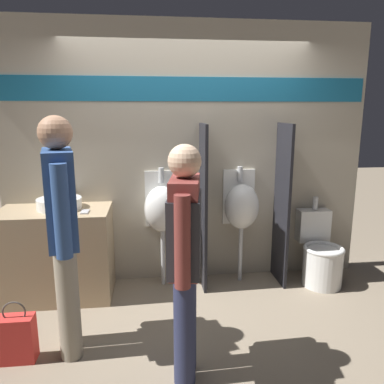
# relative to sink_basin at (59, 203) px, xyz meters

# --- Properties ---
(ground_plane) EXTENTS (16.00, 16.00, 0.00)m
(ground_plane) POSITION_rel_sink_basin_xyz_m (1.28, -0.33, -0.94)
(ground_plane) COLOR gray
(display_wall) EXTENTS (3.81, 0.07, 2.70)m
(display_wall) POSITION_rel_sink_basin_xyz_m (1.28, 0.27, 0.43)
(display_wall) COLOR #B2A893
(display_wall) RESTS_ON ground_plane
(sink_counter) EXTENTS (1.06, 0.59, 0.88)m
(sink_counter) POSITION_rel_sink_basin_xyz_m (-0.05, -0.06, -0.49)
(sink_counter) COLOR tan
(sink_counter) RESTS_ON ground_plane
(sink_basin) EXTENTS (0.42, 0.42, 0.24)m
(sink_basin) POSITION_rel_sink_basin_xyz_m (0.00, 0.00, 0.00)
(sink_basin) COLOR white
(sink_basin) RESTS_ON sink_counter
(cell_phone) EXTENTS (0.07, 0.14, 0.01)m
(cell_phone) POSITION_rel_sink_basin_xyz_m (0.27, -0.18, -0.05)
(cell_phone) COLOR #B7B7BC
(cell_phone) RESTS_ON sink_counter
(divider_near_counter) EXTENTS (0.03, 0.43, 1.69)m
(divider_near_counter) POSITION_rel_sink_basin_xyz_m (1.41, 0.02, -0.09)
(divider_near_counter) COLOR black
(divider_near_counter) RESTS_ON ground_plane
(divider_mid) EXTENTS (0.03, 0.43, 1.69)m
(divider_mid) POSITION_rel_sink_basin_xyz_m (2.24, 0.02, -0.09)
(divider_mid) COLOR black
(divider_mid) RESTS_ON ground_plane
(urinal_near_counter) EXTENTS (0.36, 0.32, 1.24)m
(urinal_near_counter) POSITION_rel_sink_basin_xyz_m (0.99, 0.08, -0.11)
(urinal_near_counter) COLOR silver
(urinal_near_counter) RESTS_ON ground_plane
(urinal_far) EXTENTS (0.36, 0.32, 1.24)m
(urinal_far) POSITION_rel_sink_basin_xyz_m (1.83, 0.08, -0.11)
(urinal_far) COLOR silver
(urinal_far) RESTS_ON ground_plane
(toilet) EXTENTS (0.42, 0.58, 0.90)m
(toilet) POSITION_rel_sink_basin_xyz_m (2.66, -0.08, -0.64)
(toilet) COLOR white
(toilet) RESTS_ON ground_plane
(person_in_vest) EXTENTS (0.27, 0.56, 1.61)m
(person_in_vest) POSITION_rel_sink_basin_xyz_m (1.09, -1.34, 0.00)
(person_in_vest) COLOR #282D4C
(person_in_vest) RESTS_ON ground_plane
(person_with_lanyard) EXTENTS (0.30, 0.61, 1.78)m
(person_with_lanyard) POSITION_rel_sink_basin_xyz_m (0.24, -0.97, 0.05)
(person_with_lanyard) COLOR gray
(person_with_lanyard) RESTS_ON ground_plane
(shopping_bag) EXTENTS (0.26, 0.14, 0.48)m
(shopping_bag) POSITION_rel_sink_basin_xyz_m (-0.12, -1.06, -0.75)
(shopping_bag) COLOR red
(shopping_bag) RESTS_ON ground_plane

